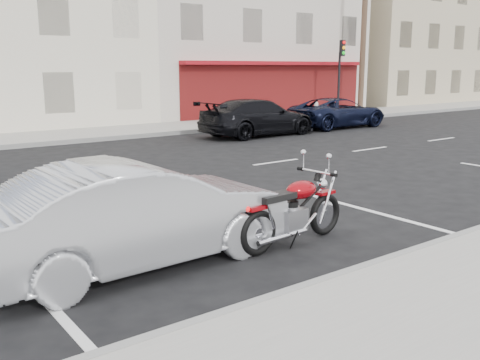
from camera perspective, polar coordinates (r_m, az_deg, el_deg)
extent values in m
plane|color=black|center=(13.76, -2.48, 1.05)|extent=(120.00, 120.00, 0.00)
cube|color=gray|center=(5.52, -4.24, -15.24)|extent=(80.00, 0.12, 0.16)
cube|color=#BFB5A7|center=(33.37, -2.86, 18.22)|extent=(14.00, 12.00, 12.50)
cube|color=tan|center=(43.50, 14.38, 15.42)|extent=(12.00, 12.00, 11.00)
cylinder|color=#422D1E|center=(30.48, 13.07, 15.52)|extent=(0.30, 0.30, 9.00)
cylinder|color=black|center=(28.80, 10.49, 10.07)|extent=(0.12, 0.12, 3.20)
cube|color=black|center=(28.70, 10.85, 13.65)|extent=(0.26, 0.18, 0.80)
cylinder|color=beige|center=(27.85, 8.12, 7.41)|extent=(0.20, 0.20, 0.60)
sphere|color=beige|center=(27.83, 8.14, 8.07)|extent=(0.20, 0.20, 0.20)
torus|color=black|center=(9.09, 12.05, -2.83)|extent=(0.68, 0.16, 0.67)
torus|color=black|center=(8.01, 5.83, -4.64)|extent=(0.68, 0.16, 0.67)
cube|color=maroon|center=(9.01, 12.14, -0.68)|extent=(0.35, 0.16, 0.05)
cube|color=maroon|center=(7.88, 5.69, -2.12)|extent=(0.31, 0.18, 0.06)
cube|color=gray|center=(8.49, 8.96, -3.35)|extent=(0.44, 0.33, 0.34)
ellipsoid|color=maroon|center=(8.54, 9.91, -0.39)|extent=(0.58, 0.39, 0.27)
cube|color=black|center=(8.15, 7.57, -1.06)|extent=(0.64, 0.31, 0.09)
cylinder|color=silver|center=(8.76, 11.35, 1.40)|extent=(0.09, 0.70, 0.04)
sphere|color=silver|center=(8.91, 11.84, 0.18)|extent=(0.17, 0.17, 0.17)
cylinder|color=silver|center=(8.20, 8.20, -5.03)|extent=(0.95, 0.16, 0.08)
cylinder|color=silver|center=(8.38, 6.74, -4.63)|extent=(0.95, 0.16, 0.08)
cylinder|color=silver|center=(8.98, 11.94, -1.04)|extent=(0.39, 0.08, 0.79)
cylinder|color=black|center=(8.61, 9.93, -1.99)|extent=(0.81, 0.12, 0.49)
imported|color=#A4A7AC|center=(7.17, -10.86, -3.58)|extent=(4.31, 1.60, 1.41)
imported|color=black|center=(24.03, 10.39, 7.10)|extent=(4.68, 2.19, 1.29)
imported|color=black|center=(20.67, 1.94, 6.70)|extent=(4.94, 2.13, 1.42)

